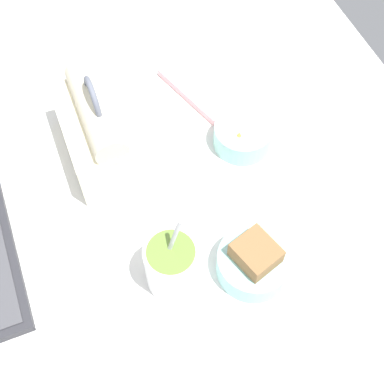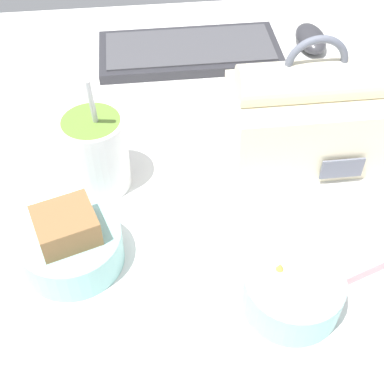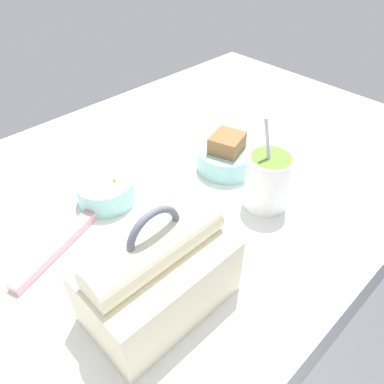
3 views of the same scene
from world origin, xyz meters
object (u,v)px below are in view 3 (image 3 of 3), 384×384
(keyboard, at_px, (380,371))
(bento_bowl_sandwich, at_px, (226,156))
(chopstick_case, at_px, (59,245))
(lunch_bag, at_px, (158,275))
(soup_cup, at_px, (268,180))
(bento_bowl_snacks, at_px, (106,190))

(keyboard, distance_m, bento_bowl_sandwich, 0.48)
(chopstick_case, bearing_deg, lunch_bag, 105.05)
(keyboard, xyz_separation_m, soup_cup, (-0.16, -0.31, 0.05))
(soup_cup, distance_m, bento_bowl_snacks, 0.31)
(bento_bowl_snacks, bearing_deg, keyboard, 96.01)
(keyboard, relative_size, lunch_bag, 1.53)
(lunch_bag, relative_size, chopstick_case, 1.04)
(keyboard, distance_m, bento_bowl_snacks, 0.53)
(bento_bowl_snacks, bearing_deg, soup_cup, 134.15)
(bento_bowl_snacks, relative_size, chopstick_case, 0.55)
(lunch_bag, height_order, chopstick_case, lunch_bag)
(chopstick_case, bearing_deg, keyboard, 111.31)
(keyboard, bearing_deg, soup_cup, -117.47)
(bento_bowl_sandwich, distance_m, bento_bowl_snacks, 0.26)
(chopstick_case, bearing_deg, bento_bowl_sandwich, 173.57)
(soup_cup, bearing_deg, bento_bowl_snacks, -45.85)
(chopstick_case, bearing_deg, soup_cup, 153.39)
(lunch_bag, bearing_deg, bento_bowl_sandwich, -153.53)
(keyboard, bearing_deg, bento_bowl_snacks, -83.99)
(keyboard, xyz_separation_m, lunch_bag, (0.13, -0.28, 0.06))
(soup_cup, height_order, bento_bowl_sandwich, soup_cup)
(keyboard, height_order, bento_bowl_snacks, bento_bowl_snacks)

